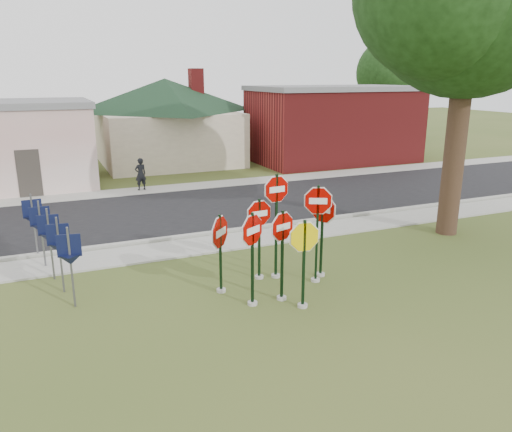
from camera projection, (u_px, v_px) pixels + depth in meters
name	position (u px, v px, depth m)	size (l,w,h in m)	color
ground	(308.00, 313.00, 11.71)	(120.00, 120.00, 0.00)	#3C501E
sidewalk_near	(227.00, 242.00, 16.57)	(60.00, 1.60, 0.06)	gray
road	(190.00, 210.00, 20.55)	(60.00, 7.00, 0.04)	black
sidewalk_far	(166.00, 189.00, 24.35)	(60.00, 1.60, 0.06)	gray
curb	(218.00, 233.00, 17.44)	(60.00, 0.20, 0.14)	gray
stop_sign_center	(282.00, 245.00, 12.01)	(0.93, 0.34, 2.38)	#A5A29B
stop_sign_yellow	(304.00, 254.00, 11.62)	(1.01, 0.24, 2.28)	#A5A29B
stop_sign_left	(252.00, 247.00, 11.71)	(0.91, 0.55, 2.43)	#A5A29B
stop_sign_right	(317.00, 221.00, 13.02)	(0.92, 0.46, 2.76)	#A5A29B
stop_sign_back_right	(276.00, 212.00, 13.27)	(1.00, 0.24, 2.99)	#A5A29B
stop_sign_back_left	(259.00, 229.00, 13.31)	(0.98, 0.24, 2.34)	#A5A29B
stop_sign_far_right	(322.00, 223.00, 13.45)	(0.47, 1.01, 2.48)	#A5A29B
stop_sign_far_left	(220.00, 243.00, 12.48)	(0.82, 0.82, 2.18)	#A5A29B
route_sign_row	(50.00, 236.00, 13.31)	(1.43, 4.63, 2.00)	#59595E
building_house	(166.00, 104.00, 30.94)	(11.60, 11.60, 6.20)	beige
building_brick	(333.00, 123.00, 31.97)	(10.20, 6.20, 4.75)	maroon
bg_tree_right	(390.00, 73.00, 41.54)	(5.60, 5.60, 8.40)	black
pedestrian	(141.00, 174.00, 23.82)	(0.56, 0.37, 1.54)	black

